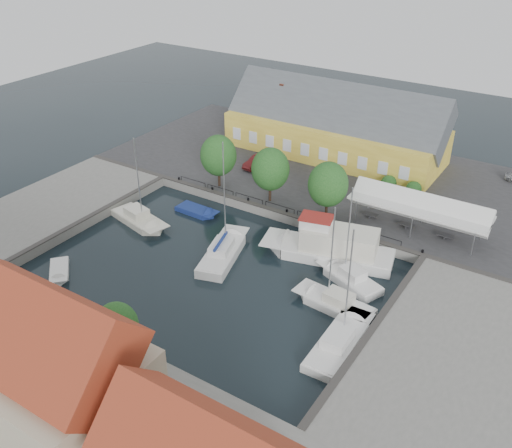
{
  "coord_description": "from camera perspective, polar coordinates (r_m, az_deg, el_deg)",
  "views": [
    {
      "loc": [
        27.44,
        -36.63,
        30.65
      ],
      "look_at": [
        0.0,
        6.0,
        1.5
      ],
      "focal_mm": 40.0,
      "sensor_mm": 36.0,
      "label": 1
    }
  ],
  "objects": [
    {
      "name": "ground",
      "position": [
        55.08,
        -3.39,
        -3.97
      ],
      "size": [
        140.0,
        140.0,
        0.0
      ],
      "primitive_type": "plane",
      "color": "black",
      "rests_on": "ground"
    },
    {
      "name": "north_quay",
      "position": [
        72.23,
        7.35,
        4.97
      ],
      "size": [
        56.0,
        26.0,
        1.0
      ],
      "primitive_type": "cube",
      "color": "#2D2D30",
      "rests_on": "ground"
    },
    {
      "name": "west_quay",
      "position": [
        67.47,
        -19.78,
        1.46
      ],
      "size": [
        12.0,
        24.0,
        1.0
      ],
      "primitive_type": "cube",
      "color": "slate",
      "rests_on": "ground"
    },
    {
      "name": "east_quay",
      "position": [
        46.23,
        18.31,
        -12.69
      ],
      "size": [
        12.0,
        24.0,
        1.0
      ],
      "primitive_type": "cube",
      "color": "slate",
      "rests_on": "ground"
    },
    {
      "name": "south_bank",
      "position": [
        43.66,
        -20.4,
        -16.21
      ],
      "size": [
        56.0,
        14.0,
        1.0
      ],
      "primitive_type": "cube",
      "color": "slate",
      "rests_on": "ground"
    },
    {
      "name": "quay_edge_fittings",
      "position": [
        57.78,
        -0.65,
        -0.9
      ],
      "size": [
        56.0,
        24.72,
        0.4
      ],
      "color": "#383533",
      "rests_on": "north_quay"
    },
    {
      "name": "warehouse",
      "position": [
        76.24,
        7.58,
        9.52
      ],
      "size": [
        28.56,
        14.0,
        9.55
      ],
      "color": "gold",
      "rests_on": "north_quay"
    },
    {
      "name": "tent_canopy",
      "position": [
        59.34,
        16.02,
        1.62
      ],
      "size": [
        14.0,
        4.0,
        2.83
      ],
      "color": "white",
      "rests_on": "north_quay"
    },
    {
      "name": "quay_trees",
      "position": [
        62.41,
        1.44,
        5.5
      ],
      "size": [
        18.2,
        4.2,
        6.3
      ],
      "color": "black",
      "rests_on": "north_quay"
    },
    {
      "name": "car_red",
      "position": [
        72.16,
        0.12,
        6.26
      ],
      "size": [
        1.98,
        4.44,
        1.42
      ],
      "primitive_type": "imported",
      "rotation": [
        0.0,
        0.0,
        -0.11
      ],
      "color": "maroon",
      "rests_on": "north_quay"
    },
    {
      "name": "center_sailboat",
      "position": [
        55.8,
        -3.32,
        -3.03
      ],
      "size": [
        5.0,
        9.2,
        12.29
      ],
      "color": "silver",
      "rests_on": "ground"
    },
    {
      "name": "trawler",
      "position": [
        55.84,
        7.64,
        -2.45
      ],
      "size": [
        13.43,
        6.79,
        5.0
      ],
      "color": "silver",
      "rests_on": "ground"
    },
    {
      "name": "east_boat_a",
      "position": [
        53.0,
        9.35,
        -5.54
      ],
      "size": [
        7.17,
        4.69,
        9.98
      ],
      "color": "silver",
      "rests_on": "ground"
    },
    {
      "name": "east_boat_b",
      "position": [
        49.8,
        7.93,
        -8.04
      ],
      "size": [
        7.5,
        3.11,
        10.12
      ],
      "color": "silver",
      "rests_on": "ground"
    },
    {
      "name": "east_boat_c",
      "position": [
        45.98,
        8.26,
        -11.86
      ],
      "size": [
        2.92,
        8.65,
        10.91
      ],
      "color": "silver",
      "rests_on": "ground"
    },
    {
      "name": "west_boat_b",
      "position": [
        62.93,
        -11.62,
        0.35
      ],
      "size": [
        7.97,
        4.32,
        10.55
      ],
      "color": "beige",
      "rests_on": "ground"
    },
    {
      "name": "launch_sw",
      "position": [
        56.66,
        -19.04,
        -4.61
      ],
      "size": [
        4.28,
        4.08,
        0.98
      ],
      "color": "silver",
      "rests_on": "ground"
    },
    {
      "name": "launch_nw",
      "position": [
        64.03,
        -5.97,
        1.22
      ],
      "size": [
        5.09,
        2.14,
        0.88
      ],
      "color": "navy",
      "rests_on": "ground"
    },
    {
      "name": "townhouses",
      "position": [
        38.03,
        -22.61,
        -13.73
      ],
      "size": [
        36.3,
        8.5,
        12.0
      ],
      "color": "#B6AC8C",
      "rests_on": "south_bank"
    }
  ]
}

